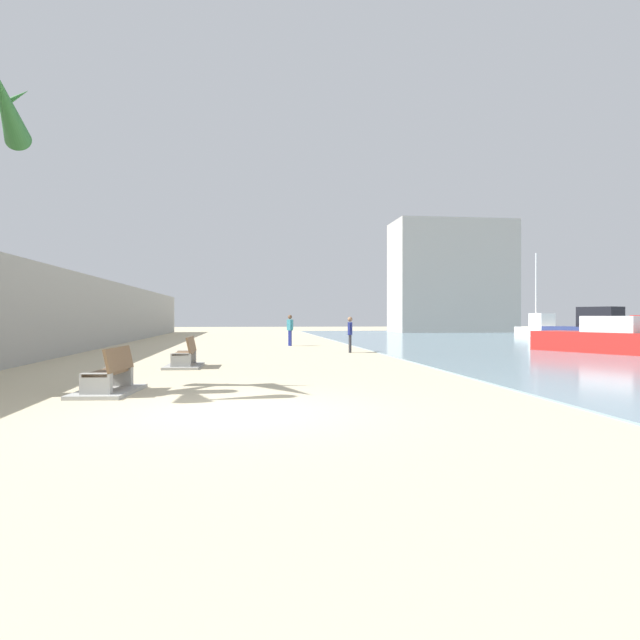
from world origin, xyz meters
The scene contains 11 objects.
ground_plane centered at (0.00, 18.00, 0.00)m, with size 120.00×120.00×0.00m, color #C6B793.
seawall centered at (-7.50, 18.00, 1.79)m, with size 0.80×64.00×3.57m, color #9E9E99.
bench_near centered at (-2.65, 2.67, 0.23)m, with size 1.29×2.19×0.98m.
bench_far centered at (-1.73, 8.74, 0.23)m, with size 1.15×2.13×0.98m.
person_walking centered at (2.61, 21.33, 1.00)m, with size 0.33×0.46×1.71m.
person_standing centered at (4.82, 15.18, 0.93)m, with size 0.26×0.51×1.61m.
boat_far_left centered at (21.18, 22.48, 0.82)m, with size 4.16×5.49×2.16m.
boat_far_right centered at (36.95, 39.38, 0.66)m, with size 2.03×4.81×1.69m.
boat_outer centered at (23.36, 32.81, 0.73)m, with size 1.70×4.54×6.68m.
boat_mid_bay centered at (15.73, 13.45, 0.64)m, with size 4.05×5.83×1.60m.
harbor_building centered at (21.04, 46.00, 5.63)m, with size 12.00×6.00×11.25m, color #ADAAA3.
Camera 1 is at (0.21, -9.79, 1.63)m, focal length 31.91 mm.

